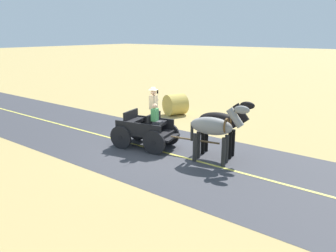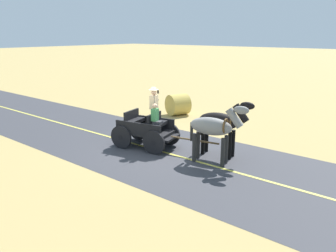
# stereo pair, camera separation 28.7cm
# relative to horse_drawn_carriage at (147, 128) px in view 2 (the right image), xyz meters

# --- Properties ---
(ground_plane) EXTENTS (200.00, 200.00, 0.00)m
(ground_plane) POSITION_rel_horse_drawn_carriage_xyz_m (0.08, 0.40, -0.82)
(ground_plane) COLOR tan
(road_surface) EXTENTS (5.98, 160.00, 0.01)m
(road_surface) POSITION_rel_horse_drawn_carriage_xyz_m (0.08, 0.40, -0.81)
(road_surface) COLOR #38383D
(road_surface) RESTS_ON ground
(road_centre_stripe) EXTENTS (0.12, 160.00, 0.00)m
(road_centre_stripe) POSITION_rel_horse_drawn_carriage_xyz_m (0.08, 0.40, -0.81)
(road_centre_stripe) COLOR #DBCC4C
(road_centre_stripe) RESTS_ON road_surface
(horse_drawn_carriage) EXTENTS (1.86, 4.51, 2.50)m
(horse_drawn_carriage) POSITION_rel_horse_drawn_carriage_xyz_m (0.00, 0.00, 0.00)
(horse_drawn_carriage) COLOR black
(horse_drawn_carriage) RESTS_ON ground
(horse_near_side) EXTENTS (0.80, 2.15, 2.21)m
(horse_near_side) POSITION_rel_horse_drawn_carriage_xyz_m (-0.99, 2.89, 0.51)
(horse_near_side) COLOR black
(horse_near_side) RESTS_ON ground
(horse_off_side) EXTENTS (0.86, 2.15, 2.21)m
(horse_off_side) POSITION_rel_horse_drawn_carriage_xyz_m (-0.18, 3.05, 0.51)
(horse_off_side) COLOR gray
(horse_off_side) RESTS_ON ground
(hay_bale) EXTENTS (1.47, 1.53, 1.20)m
(hay_bale) POSITION_rel_horse_drawn_carriage_xyz_m (-5.35, -2.48, -0.22)
(hay_bale) COLOR gold
(hay_bale) RESTS_ON ground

